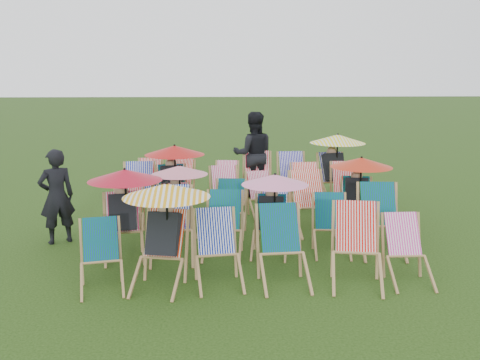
{
  "coord_description": "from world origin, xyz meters",
  "views": [
    {
      "loc": [
        -0.51,
        -8.85,
        2.76
      ],
      "look_at": [
        -0.08,
        0.23,
        0.9
      ],
      "focal_mm": 40.0,
      "sensor_mm": 36.0,
      "label": 1
    }
  ],
  "objects_px": {
    "person_rear": "(253,154)",
    "deckchair_5": "(408,251)",
    "deckchair_0": "(101,257)",
    "deckchair_29": "(337,166)",
    "person_left": "(57,196)"
  },
  "relations": [
    {
      "from": "deckchair_0",
      "to": "person_rear",
      "type": "relative_size",
      "value": 0.47
    },
    {
      "from": "deckchair_0",
      "to": "deckchair_5",
      "type": "bearing_deg",
      "value": -11.47
    },
    {
      "from": "person_left",
      "to": "deckchair_0",
      "type": "bearing_deg",
      "value": 89.85
    },
    {
      "from": "deckchair_0",
      "to": "deckchair_5",
      "type": "relative_size",
      "value": 1.03
    },
    {
      "from": "deckchair_0",
      "to": "deckchair_5",
      "type": "distance_m",
      "value": 4.0
    },
    {
      "from": "deckchair_0",
      "to": "person_left",
      "type": "bearing_deg",
      "value": 107.52
    },
    {
      "from": "person_left",
      "to": "person_rear",
      "type": "xyz_separation_m",
      "value": [
        3.41,
        3.22,
        0.17
      ]
    },
    {
      "from": "deckchair_0",
      "to": "person_rear",
      "type": "height_order",
      "value": "person_rear"
    },
    {
      "from": "person_rear",
      "to": "deckchair_5",
      "type": "bearing_deg",
      "value": 107.52
    },
    {
      "from": "deckchair_29",
      "to": "person_rear",
      "type": "xyz_separation_m",
      "value": [
        -1.77,
        0.49,
        0.2
      ]
    },
    {
      "from": "deckchair_5",
      "to": "person_rear",
      "type": "xyz_separation_m",
      "value": [
        -1.68,
        5.13,
        0.51
      ]
    },
    {
      "from": "deckchair_5",
      "to": "deckchair_29",
      "type": "xyz_separation_m",
      "value": [
        0.08,
        4.64,
        0.32
      ]
    },
    {
      "from": "deckchair_5",
      "to": "person_left",
      "type": "xyz_separation_m",
      "value": [
        -5.09,
        1.92,
        0.34
      ]
    },
    {
      "from": "deckchair_0",
      "to": "deckchair_29",
      "type": "bearing_deg",
      "value": 36.98
    },
    {
      "from": "person_left",
      "to": "deckchair_5",
      "type": "bearing_deg",
      "value": 129.91
    }
  ]
}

